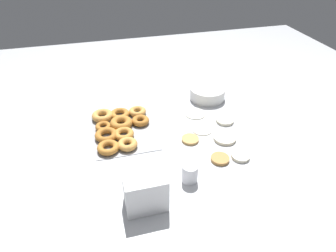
# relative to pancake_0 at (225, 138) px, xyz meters

# --- Properties ---
(ground_plane) EXTENTS (3.00, 3.00, 0.00)m
(ground_plane) POSITION_rel_pancake_0_xyz_m (-0.06, -0.16, -0.01)
(ground_plane) COLOR #B2B5BA
(pancake_0) EXTENTS (0.11, 0.11, 0.02)m
(pancake_0) POSITION_rel_pancake_0_xyz_m (0.00, 0.00, 0.00)
(pancake_0) COLOR beige
(pancake_0) RESTS_ON ground_plane
(pancake_1) EXTENTS (0.08, 0.08, 0.02)m
(pancake_1) POSITION_rel_pancake_0_xyz_m (0.13, -0.08, -0.00)
(pancake_1) COLOR #B27F42
(pancake_1) RESTS_ON ground_plane
(pancake_2) EXTENTS (0.10, 0.10, 0.01)m
(pancake_2) POSITION_rel_pancake_0_xyz_m (-0.10, -0.08, -0.00)
(pancake_2) COLOR silver
(pancake_2) RESTS_ON ground_plane
(pancake_3) EXTENTS (0.11, 0.11, 0.01)m
(pancake_3) POSITION_rel_pancake_0_xyz_m (-0.25, -0.06, -0.00)
(pancake_3) COLOR silver
(pancake_3) RESTS_ON ground_plane
(pancake_4) EXTENTS (0.08, 0.08, 0.01)m
(pancake_4) POSITION_rel_pancake_0_xyz_m (0.14, 0.01, -0.00)
(pancake_4) COLOR silver
(pancake_4) RESTS_ON ground_plane
(pancake_5) EXTENTS (0.08, 0.08, 0.01)m
(pancake_5) POSITION_rel_pancake_0_xyz_m (-0.03, -0.17, -0.00)
(pancake_5) COLOR tan
(pancake_5) RESTS_ON ground_plane
(pancake_6) EXTENTS (0.09, 0.09, 0.02)m
(pancake_6) POSITION_rel_pancake_0_xyz_m (-0.14, 0.06, -0.00)
(pancake_6) COLOR silver
(pancake_6) RESTS_ON ground_plane
(donut_tray) EXTENTS (0.39, 0.30, 0.04)m
(donut_tray) POSITION_rel_pancake_0_xyz_m (-0.21, -0.48, 0.01)
(donut_tray) COLOR #93969B
(donut_tray) RESTS_ON ground_plane
(batter_bowl) EXTENTS (0.20, 0.20, 0.07)m
(batter_bowl) POSITION_rel_pancake_0_xyz_m (-0.40, 0.06, 0.03)
(batter_bowl) COLOR white
(batter_bowl) RESTS_ON ground_plane
(container_stack) EXTENTS (0.11, 0.15, 0.15)m
(container_stack) POSITION_rel_pancake_0_xyz_m (0.29, -0.45, 0.07)
(container_stack) COLOR white
(container_stack) RESTS_ON ground_plane
(paper_cup) EXTENTS (0.06, 0.06, 0.08)m
(paper_cup) POSITION_rel_pancake_0_xyz_m (0.22, -0.25, 0.03)
(paper_cup) COLOR white
(paper_cup) RESTS_ON ground_plane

